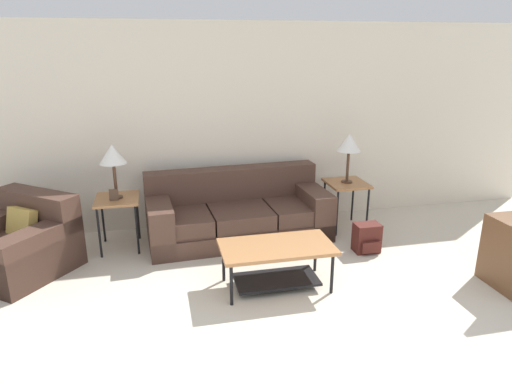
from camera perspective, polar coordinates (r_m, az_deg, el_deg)
wall_back at (r=6.00m, az=-2.39°, el=8.20°), size 8.81×0.06×2.60m
couch at (r=5.71m, az=-2.32°, el=-2.80°), size 2.26×1.07×0.82m
armchair at (r=5.48m, az=-27.51°, el=-5.91°), size 1.39×1.38×0.80m
coffee_table at (r=4.53m, az=2.59°, el=-8.03°), size 1.11×0.59×0.45m
side_table_left at (r=5.53m, az=-16.93°, el=-1.37°), size 0.49×0.53×0.63m
side_table_right at (r=6.00m, az=11.23°, el=0.58°), size 0.49×0.53×0.63m
table_lamp_left at (r=5.38m, az=-17.48°, el=4.40°), size 0.30×0.30×0.63m
table_lamp_right at (r=5.86m, az=11.57°, el=5.94°), size 0.30×0.30×0.63m
backpack at (r=5.49m, az=13.69°, el=-5.63°), size 0.29×0.28×0.34m
picture_frame at (r=5.42m, az=-17.36°, el=-0.34°), size 0.10×0.04×0.13m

